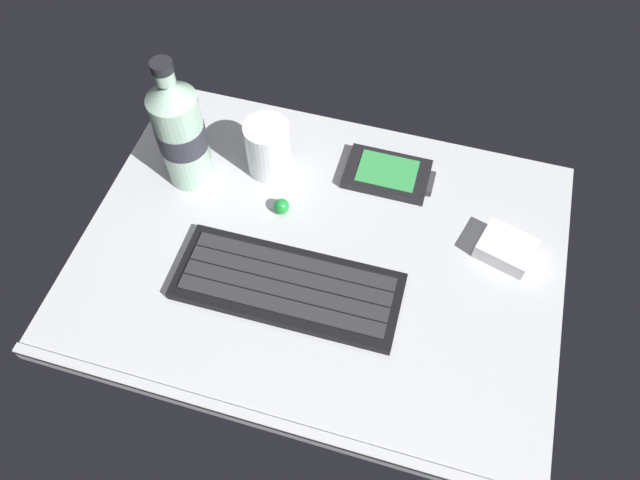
{
  "coord_description": "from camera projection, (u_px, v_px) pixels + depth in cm",
  "views": [
    {
      "loc": [
        11.45,
        -40.02,
        68.86
      ],
      "look_at": [
        0.0,
        0.0,
        3.0
      ],
      "focal_mm": 33.65,
      "sensor_mm": 36.0,
      "label": 1
    }
  ],
  "objects": [
    {
      "name": "juice_cup",
      "position": [
        268.0,
        149.0,
        0.85
      ],
      "size": [
        6.4,
        6.4,
        8.5
      ],
      "color": "silver",
      "rests_on": "ground_plane"
    },
    {
      "name": "charger_block",
      "position": [
        506.0,
        248.0,
        0.79
      ],
      "size": [
        8.28,
        7.33,
        2.4
      ],
      "primitive_type": "cube",
      "rotation": [
        0.0,
        0.0,
        -0.28
      ],
      "color": "white",
      "rests_on": "ground_plane"
    },
    {
      "name": "trackball_mouse",
      "position": [
        281.0,
        206.0,
        0.83
      ],
      "size": [
        2.2,
        2.2,
        2.2
      ],
      "primitive_type": "sphere",
      "color": "#198C33",
      "rests_on": "ground_plane"
    },
    {
      "name": "keyboard",
      "position": [
        288.0,
        286.0,
        0.77
      ],
      "size": [
        29.11,
        11.29,
        1.7
      ],
      "color": "black",
      "rests_on": "ground_plane"
    },
    {
      "name": "water_bottle",
      "position": [
        180.0,
        132.0,
        0.8
      ],
      "size": [
        6.73,
        6.73,
        20.8
      ],
      "color": "#9EC1A8",
      "rests_on": "ground_plane"
    },
    {
      "name": "handheld_device",
      "position": [
        388.0,
        174.0,
        0.87
      ],
      "size": [
        12.81,
        7.62,
        1.5
      ],
      "color": "black",
      "rests_on": "ground_plane"
    },
    {
      "name": "ground_plane",
      "position": [
        320.0,
        257.0,
        0.81
      ],
      "size": [
        64.0,
        48.0,
        2.8
      ],
      "color": "#B7BABC"
    }
  ]
}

